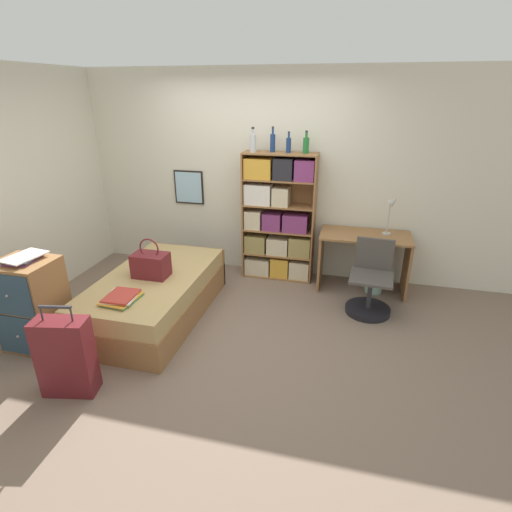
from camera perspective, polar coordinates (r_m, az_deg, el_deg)
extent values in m
plane|color=#756051|center=(4.37, -5.08, -9.60)|extent=(14.00, 14.00, 0.00)
cube|color=beige|center=(5.28, -0.07, 11.45)|extent=(10.00, 0.06, 2.60)
cube|color=black|center=(5.58, -9.56, 9.66)|extent=(0.41, 0.02, 0.45)
cube|color=#99C1D6|center=(5.57, -9.61, 9.63)|extent=(0.37, 0.01, 0.41)
cube|color=beige|center=(5.08, -31.16, 7.75)|extent=(0.06, 10.00, 2.60)
cube|color=olive|center=(4.57, -14.17, -6.54)|extent=(1.01, 1.85, 0.30)
cube|color=tan|center=(4.46, -14.47, -3.81)|extent=(0.98, 1.82, 0.19)
cube|color=olive|center=(5.25, -9.79, -1.07)|extent=(1.01, 0.04, 0.49)
cube|color=maroon|center=(4.36, -14.79, -1.28)|extent=(0.37, 0.24, 0.25)
torus|color=maroon|center=(4.29, -15.04, 1.06)|extent=(0.22, 0.02, 0.22)
cube|color=#427A4C|center=(3.99, -18.51, -5.96)|extent=(0.28, 0.35, 0.02)
cube|color=gold|center=(3.98, -18.73, -5.74)|extent=(0.31, 0.37, 0.01)
cube|color=silver|center=(3.99, -18.70, -5.50)|extent=(0.32, 0.35, 0.01)
cube|color=#B2382D|center=(3.97, -18.72, -5.39)|extent=(0.27, 0.32, 0.02)
cube|color=#5B191E|center=(3.64, -25.51, -12.88)|extent=(0.46, 0.28, 0.68)
cylinder|color=#2D2D33|center=(3.50, -28.32, -7.25)|extent=(0.01, 0.01, 0.12)
cylinder|color=#2D2D33|center=(3.39, -24.88, -7.55)|extent=(0.01, 0.01, 0.12)
cube|color=#2D2D33|center=(3.42, -26.80, -6.52)|extent=(0.25, 0.07, 0.02)
cube|color=olive|center=(4.38, -29.31, -5.97)|extent=(0.52, 0.45, 0.88)
cube|color=#284256|center=(4.34, -30.78, -9.75)|extent=(0.48, 0.01, 0.40)
sphere|color=#B2A893|center=(4.34, -30.89, -9.83)|extent=(0.02, 0.02, 0.02)
cube|color=#284256|center=(4.16, -31.93, -4.79)|extent=(0.48, 0.01, 0.40)
sphere|color=#B2A893|center=(4.15, -32.04, -4.87)|extent=(0.02, 0.02, 0.02)
cube|color=#7A336B|center=(4.23, -30.20, -0.40)|extent=(0.27, 0.34, 0.02)
cube|color=#232328|center=(4.21, -30.31, -0.25)|extent=(0.29, 0.32, 0.02)
cube|color=silver|center=(4.20, -30.22, -0.06)|extent=(0.29, 0.39, 0.01)
cube|color=olive|center=(5.23, -1.56, 5.84)|extent=(0.02, 0.31, 1.63)
cube|color=olive|center=(5.07, 8.26, 5.08)|extent=(0.02, 0.31, 1.63)
cube|color=olive|center=(5.28, 3.59, 5.95)|extent=(0.91, 0.01, 1.63)
cube|color=olive|center=(5.42, 3.09, -2.68)|extent=(0.88, 0.31, 0.02)
cube|color=olive|center=(5.30, 3.16, 0.43)|extent=(0.88, 0.31, 0.02)
cube|color=olive|center=(5.18, 3.24, 3.76)|extent=(0.88, 0.31, 0.02)
cube|color=olive|center=(5.09, 3.32, 7.24)|extent=(0.88, 0.31, 0.02)
cube|color=olive|center=(5.01, 3.40, 10.83)|extent=(0.88, 0.31, 0.02)
cube|color=olive|center=(4.96, 3.49, 14.42)|extent=(0.88, 0.31, 0.02)
cube|color=beige|center=(5.41, 0.34, -1.31)|extent=(0.33, 0.23, 0.22)
cube|color=gold|center=(5.35, 3.49, -1.44)|extent=(0.24, 0.23, 0.26)
cube|color=beige|center=(5.32, 6.26, -1.83)|extent=(0.26, 0.23, 0.24)
cube|color=#99894C|center=(5.30, 0.04, 1.90)|extent=(0.27, 0.23, 0.23)
cube|color=beige|center=(5.24, 3.19, 1.54)|extent=(0.27, 0.23, 0.22)
cube|color=#99894C|center=(5.19, 6.33, 1.44)|extent=(0.27, 0.23, 0.25)
cube|color=beige|center=(5.20, -0.29, 5.33)|extent=(0.21, 0.23, 0.24)
cube|color=#7A336B|center=(5.15, 2.38, 5.02)|extent=(0.23, 0.23, 0.22)
cube|color=#7A336B|center=(5.10, 5.69, 4.78)|extent=(0.31, 0.23, 0.22)
cube|color=silver|center=(5.09, 0.39, 8.87)|extent=(0.33, 0.23, 0.26)
cube|color=beige|center=(5.04, 3.62, 8.51)|extent=(0.20, 0.23, 0.23)
cube|color=gold|center=(5.03, 0.41, 12.44)|extent=(0.34, 0.23, 0.25)
cube|color=#232328|center=(4.96, 4.00, 12.33)|extent=(0.23, 0.23, 0.26)
cube|color=#7A336B|center=(4.92, 7.03, 12.09)|extent=(0.24, 0.23, 0.25)
cylinder|color=#B7BCC1|center=(4.98, -0.44, 15.78)|extent=(0.08, 0.08, 0.20)
cylinder|color=#B7BCC1|center=(4.97, -0.45, 17.32)|extent=(0.03, 0.03, 0.06)
cylinder|color=#232328|center=(4.96, -0.45, 17.82)|extent=(0.04, 0.04, 0.02)
cylinder|color=navy|center=(5.00, 2.39, 15.81)|extent=(0.06, 0.06, 0.21)
cylinder|color=navy|center=(4.98, 2.42, 17.36)|extent=(0.03, 0.03, 0.07)
cylinder|color=#232328|center=(4.98, 2.43, 17.87)|extent=(0.03, 0.03, 0.02)
cylinder|color=navy|center=(4.95, 4.67, 15.48)|extent=(0.06, 0.06, 0.17)
cylinder|color=navy|center=(4.93, 4.71, 16.78)|extent=(0.02, 0.02, 0.05)
cylinder|color=#232328|center=(4.93, 4.73, 17.21)|extent=(0.03, 0.03, 0.02)
cylinder|color=#1E6B2D|center=(4.91, 7.16, 15.39)|extent=(0.07, 0.07, 0.18)
cylinder|color=#1E6B2D|center=(4.90, 7.23, 16.78)|extent=(0.03, 0.03, 0.06)
cylinder|color=#232328|center=(4.90, 7.25, 17.23)|extent=(0.03, 0.03, 0.02)
cube|color=olive|center=(4.98, 15.39, 2.84)|extent=(1.07, 0.55, 0.02)
cube|color=olive|center=(5.11, 9.22, -0.43)|extent=(0.03, 0.51, 0.70)
cube|color=olive|center=(5.15, 20.69, -1.49)|extent=(0.03, 0.51, 0.70)
cylinder|color=#ADA89E|center=(5.05, 18.14, 3.07)|extent=(0.11, 0.11, 0.02)
cylinder|color=#ADA89E|center=(5.00, 18.40, 5.17)|extent=(0.02, 0.02, 0.37)
cone|color=#ADA89E|center=(4.94, 19.07, 7.47)|extent=(0.13, 0.09, 0.13)
cylinder|color=black|center=(4.72, 15.64, -7.39)|extent=(0.50, 0.50, 0.06)
cylinder|color=#333338|center=(4.63, 15.87, -5.45)|extent=(0.05, 0.05, 0.42)
cube|color=#47423D|center=(4.54, 16.17, -2.93)|extent=(0.49, 0.49, 0.03)
cube|color=#47423D|center=(4.66, 16.58, 0.32)|extent=(0.41, 0.07, 0.36)
cylinder|color=#99C1B2|center=(5.15, 16.50, -3.68)|extent=(0.21, 0.21, 0.24)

